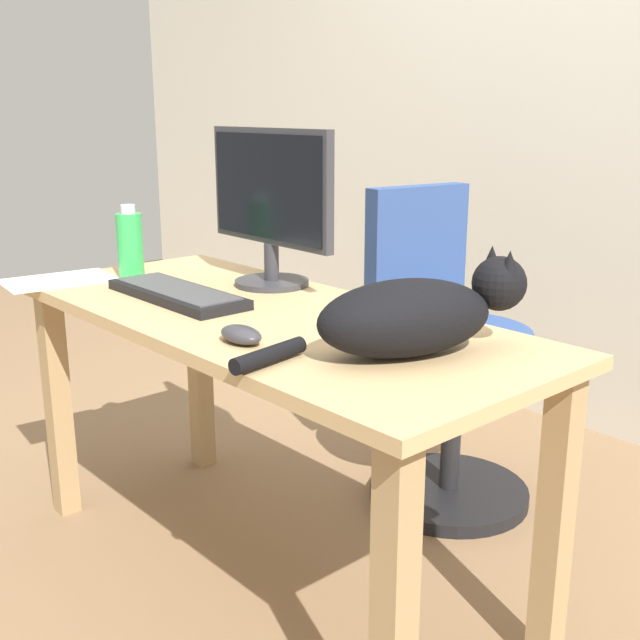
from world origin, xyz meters
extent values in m
plane|color=#846647|center=(0.00, 0.00, 0.00)|extent=(8.00, 8.00, 0.00)
cube|color=beige|center=(0.00, 1.50, 1.30)|extent=(6.00, 0.04, 2.60)
cube|color=tan|center=(0.00, 0.00, 0.69)|extent=(1.44, 0.61, 0.03)
cube|color=tan|center=(-0.66, -0.24, 0.34)|extent=(0.06, 0.06, 0.67)
cube|color=tan|center=(0.66, -0.24, 0.34)|extent=(0.06, 0.06, 0.67)
cube|color=tan|center=(-0.66, 0.24, 0.34)|extent=(0.06, 0.06, 0.67)
cube|color=tan|center=(0.66, 0.24, 0.34)|extent=(0.06, 0.06, 0.67)
cylinder|color=black|center=(0.05, 0.67, 0.02)|extent=(0.48, 0.48, 0.04)
cylinder|color=black|center=(0.05, 0.67, 0.24)|extent=(0.06, 0.06, 0.48)
cylinder|color=navy|center=(0.05, 0.67, 0.51)|extent=(0.44, 0.44, 0.06)
cube|color=navy|center=(-0.13, 0.70, 0.74)|extent=(0.11, 0.36, 0.40)
cylinder|color=#333338|center=(-0.21, 0.19, 0.71)|extent=(0.20, 0.20, 0.01)
cylinder|color=#333338|center=(-0.21, 0.19, 0.77)|extent=(0.04, 0.04, 0.10)
cube|color=#333338|center=(-0.21, 0.19, 0.97)|extent=(0.48, 0.04, 0.30)
cube|color=black|center=(-0.21, 0.18, 0.97)|extent=(0.45, 0.01, 0.27)
cube|color=black|center=(-0.24, -0.08, 0.71)|extent=(0.44, 0.15, 0.02)
cube|color=#444447|center=(-0.24, -0.08, 0.73)|extent=(0.40, 0.12, 0.00)
ellipsoid|color=black|center=(0.45, 0.00, 0.78)|extent=(0.29, 0.40, 0.15)
sphere|color=black|center=(0.52, 0.20, 0.83)|extent=(0.11, 0.11, 0.11)
cone|color=black|center=(0.49, 0.21, 0.88)|extent=(0.04, 0.04, 0.04)
cone|color=black|center=(0.55, 0.19, 0.88)|extent=(0.04, 0.04, 0.04)
cylinder|color=black|center=(0.32, -0.23, 0.72)|extent=(0.06, 0.18, 0.03)
ellipsoid|color=#333338|center=(0.17, -0.19, 0.72)|extent=(0.11, 0.06, 0.04)
cube|color=white|center=(-0.65, -0.21, 0.70)|extent=(0.24, 0.32, 0.00)
cylinder|color=green|center=(-0.55, -0.04, 0.79)|extent=(0.07, 0.07, 0.18)
cylinder|color=silver|center=(-0.55, -0.04, 0.90)|extent=(0.04, 0.04, 0.02)
camera|label=1|loc=(1.42, -1.08, 1.17)|focal=43.79mm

